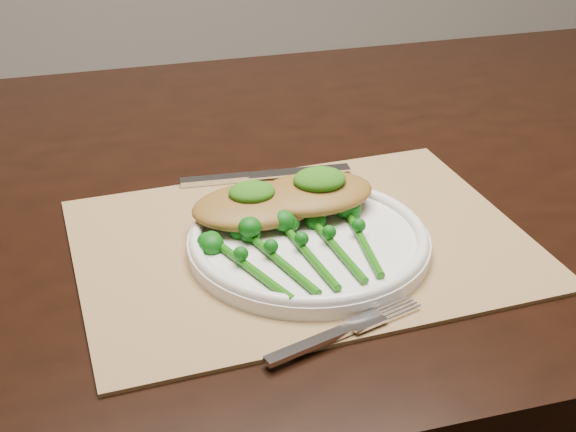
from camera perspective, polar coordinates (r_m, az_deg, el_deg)
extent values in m
cube|color=black|center=(1.00, 1.80, 2.32)|extent=(1.63, 0.96, 0.04)
cube|color=#99784E|center=(0.83, 1.02, -1.93)|extent=(0.49, 0.38, 0.00)
cylinder|color=white|center=(0.81, 1.48, -1.95)|extent=(0.25, 0.25, 0.01)
torus|color=white|center=(0.81, 1.49, -1.43)|extent=(0.24, 0.24, 0.01)
cube|color=silver|center=(0.95, -5.22, 2.58)|extent=(0.08, 0.02, 0.01)
cube|color=silver|center=(0.97, 0.76, 3.18)|extent=(0.13, 0.02, 0.00)
cube|color=silver|center=(0.69, 1.63, -9.10)|extent=(0.09, 0.04, 0.00)
ellipsoid|color=olive|center=(0.84, -2.24, 0.76)|extent=(0.15, 0.11, 0.03)
ellipsoid|color=olive|center=(0.85, 1.85, 1.62)|extent=(0.14, 0.11, 0.03)
ellipsoid|color=#194E0B|center=(0.83, -2.58, 1.70)|extent=(0.05, 0.04, 0.02)
ellipsoid|color=#194E0B|center=(0.85, 2.26, 2.61)|extent=(0.06, 0.05, 0.02)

